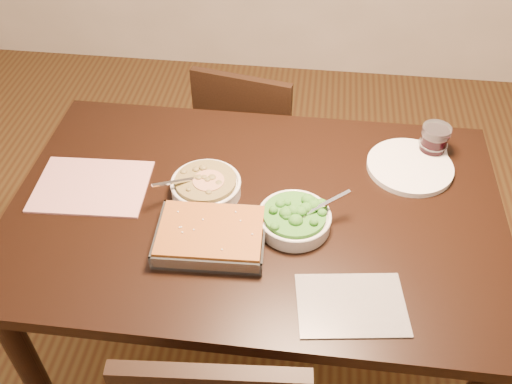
% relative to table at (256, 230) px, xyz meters
% --- Properties ---
extents(ground, '(4.00, 4.00, 0.00)m').
position_rel_table_xyz_m(ground, '(0.00, 0.00, -0.65)').
color(ground, '#462814').
rests_on(ground, ground).
extents(table, '(1.40, 0.90, 0.75)m').
position_rel_table_xyz_m(table, '(0.00, 0.00, 0.00)').
color(table, black).
rests_on(table, ground).
extents(magazine_a, '(0.34, 0.26, 0.01)m').
position_rel_table_xyz_m(magazine_a, '(-0.49, 0.02, 0.10)').
color(magazine_a, '#B23343').
rests_on(magazine_a, table).
extents(magazine_b, '(0.28, 0.22, 0.00)m').
position_rel_table_xyz_m(magazine_b, '(0.27, -0.31, 0.10)').
color(magazine_b, '#292A31').
rests_on(magazine_b, table).
extents(coaster, '(0.10, 0.10, 0.00)m').
position_rel_table_xyz_m(coaster, '(0.52, 0.30, 0.10)').
color(coaster, white).
rests_on(coaster, table).
extents(stew_bowl, '(0.20, 0.20, 0.08)m').
position_rel_table_xyz_m(stew_bowl, '(-0.15, 0.04, 0.12)').
color(stew_bowl, silver).
rests_on(stew_bowl, table).
extents(broccoli_bowl, '(0.22, 0.20, 0.08)m').
position_rel_table_xyz_m(broccoli_bowl, '(0.11, -0.06, 0.12)').
color(broccoli_bowl, silver).
rests_on(broccoli_bowl, table).
extents(baking_dish, '(0.30, 0.22, 0.05)m').
position_rel_table_xyz_m(baking_dish, '(-0.10, -0.15, 0.12)').
color(baking_dish, silver).
rests_on(baking_dish, table).
extents(wine_tumbler, '(0.09, 0.09, 0.10)m').
position_rel_table_xyz_m(wine_tumbler, '(0.52, 0.30, 0.15)').
color(wine_tumbler, black).
rests_on(wine_tumbler, coaster).
extents(dinner_plate, '(0.26, 0.26, 0.02)m').
position_rel_table_xyz_m(dinner_plate, '(0.45, 0.22, 0.10)').
color(dinner_plate, white).
rests_on(dinner_plate, table).
extents(chair_far, '(0.45, 0.45, 0.81)m').
position_rel_table_xyz_m(chair_far, '(-0.11, 0.68, -0.20)').
color(chair_far, black).
rests_on(chair_far, ground).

